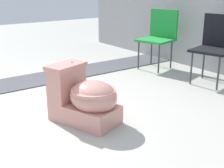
% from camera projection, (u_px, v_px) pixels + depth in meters
% --- Properties ---
extents(ground_plane, '(14.00, 14.00, 0.00)m').
position_uv_depth(ground_plane, '(43.00, 120.00, 2.85)').
color(ground_plane, '#A8A59E').
extents(gravel_strip, '(0.56, 8.00, 0.01)m').
position_uv_depth(gravel_strip, '(40.00, 79.00, 4.06)').
color(gravel_strip, '#4C4C51').
rests_on(gravel_strip, ground).
extents(toilet, '(0.72, 0.55, 0.52)m').
position_uv_depth(toilet, '(85.00, 99.00, 2.76)').
color(toilet, tan).
rests_on(toilet, ground).
extents(folding_chair_left, '(0.54, 0.54, 0.83)m').
position_uv_depth(folding_chair_left, '(160.00, 33.00, 4.48)').
color(folding_chair_left, '#1E8C38').
rests_on(folding_chair_left, ground).
extents(folding_chair_middle, '(0.53, 0.53, 0.83)m').
position_uv_depth(folding_chair_middle, '(216.00, 42.00, 3.80)').
color(folding_chair_middle, black).
rests_on(folding_chair_middle, ground).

